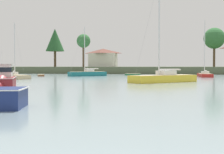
{
  "coord_description": "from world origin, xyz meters",
  "views": [
    {
      "loc": [
        9.2,
        -7.09,
        2.12
      ],
      "look_at": [
        1.16,
        32.84,
        0.72
      ],
      "focal_mm": 51.44,
      "sensor_mm": 36.0,
      "label": 1
    }
  ],
  "objects_px": {
    "sailboat_teal": "(88,75)",
    "mooring_buoy_orange": "(145,78)",
    "dinghy_green": "(133,75)",
    "sailboat_yellow": "(163,80)",
    "cruiser_maroon": "(1,82)",
    "sailboat_red": "(205,76)",
    "sailboat_sand": "(13,77)",
    "dinghy_wood": "(41,76)"
  },
  "relations": [
    {
      "from": "sailboat_red",
      "to": "sailboat_teal",
      "type": "xyz_separation_m",
      "value": [
        -23.69,
        0.41,
        0.03
      ]
    },
    {
      "from": "sailboat_teal",
      "to": "sailboat_sand",
      "type": "height_order",
      "value": "sailboat_teal"
    },
    {
      "from": "dinghy_green",
      "to": "sailboat_red",
      "type": "bearing_deg",
      "value": -30.36
    },
    {
      "from": "dinghy_wood",
      "to": "sailboat_sand",
      "type": "xyz_separation_m",
      "value": [
        0.89,
        -13.24,
        0.07
      ]
    },
    {
      "from": "sailboat_teal",
      "to": "mooring_buoy_orange",
      "type": "height_order",
      "value": "sailboat_teal"
    },
    {
      "from": "sailboat_yellow",
      "to": "sailboat_sand",
      "type": "bearing_deg",
      "value": 164.21
    },
    {
      "from": "cruiser_maroon",
      "to": "sailboat_teal",
      "type": "distance_m",
      "value": 36.44
    },
    {
      "from": "sailboat_red",
      "to": "dinghy_green",
      "type": "bearing_deg",
      "value": 149.64
    },
    {
      "from": "cruiser_maroon",
      "to": "dinghy_wood",
      "type": "height_order",
      "value": "cruiser_maroon"
    },
    {
      "from": "sailboat_teal",
      "to": "mooring_buoy_orange",
      "type": "bearing_deg",
      "value": -36.55
    },
    {
      "from": "sailboat_sand",
      "to": "dinghy_wood",
      "type": "bearing_deg",
      "value": 93.83
    },
    {
      "from": "cruiser_maroon",
      "to": "dinghy_wood",
      "type": "relative_size",
      "value": 2.4
    },
    {
      "from": "sailboat_sand",
      "to": "mooring_buoy_orange",
      "type": "relative_size",
      "value": 18.42
    },
    {
      "from": "dinghy_green",
      "to": "mooring_buoy_orange",
      "type": "height_order",
      "value": "dinghy_green"
    },
    {
      "from": "sailboat_sand",
      "to": "sailboat_red",
      "type": "bearing_deg",
      "value": 25.23
    },
    {
      "from": "dinghy_wood",
      "to": "mooring_buoy_orange",
      "type": "bearing_deg",
      "value": -17.94
    },
    {
      "from": "cruiser_maroon",
      "to": "mooring_buoy_orange",
      "type": "relative_size",
      "value": 14.39
    },
    {
      "from": "dinghy_green",
      "to": "sailboat_yellow",
      "type": "xyz_separation_m",
      "value": [
        8.21,
        -31.24,
        0.14
      ]
    },
    {
      "from": "sailboat_teal",
      "to": "dinghy_green",
      "type": "bearing_deg",
      "value": 45.39
    },
    {
      "from": "sailboat_teal",
      "to": "sailboat_yellow",
      "type": "relative_size",
      "value": 0.77
    },
    {
      "from": "sailboat_red",
      "to": "dinghy_wood",
      "type": "bearing_deg",
      "value": -176.64
    },
    {
      "from": "sailboat_sand",
      "to": "mooring_buoy_orange",
      "type": "xyz_separation_m",
      "value": [
        21.48,
        6.0,
        -0.12
      ]
    },
    {
      "from": "dinghy_green",
      "to": "sailboat_yellow",
      "type": "height_order",
      "value": "sailboat_yellow"
    },
    {
      "from": "sailboat_red",
      "to": "dinghy_green",
      "type": "height_order",
      "value": "sailboat_red"
    },
    {
      "from": "cruiser_maroon",
      "to": "dinghy_wood",
      "type": "bearing_deg",
      "value": 107.86
    },
    {
      "from": "dinghy_wood",
      "to": "mooring_buoy_orange",
      "type": "distance_m",
      "value": 23.51
    },
    {
      "from": "dinghy_green",
      "to": "sailboat_yellow",
      "type": "bearing_deg",
      "value": -75.28
    },
    {
      "from": "sailboat_teal",
      "to": "mooring_buoy_orange",
      "type": "relative_size",
      "value": 20.81
    },
    {
      "from": "mooring_buoy_orange",
      "to": "sailboat_teal",
      "type": "bearing_deg",
      "value": 143.45
    },
    {
      "from": "sailboat_yellow",
      "to": "sailboat_sand",
      "type": "distance_m",
      "value": 26.16
    },
    {
      "from": "sailboat_teal",
      "to": "sailboat_red",
      "type": "bearing_deg",
      "value": -0.98
    },
    {
      "from": "sailboat_teal",
      "to": "mooring_buoy_orange",
      "type": "distance_m",
      "value": 16.11
    },
    {
      "from": "sailboat_red",
      "to": "dinghy_wood",
      "type": "relative_size",
      "value": 3.61
    },
    {
      "from": "dinghy_green",
      "to": "sailboat_sand",
      "type": "bearing_deg",
      "value": -125.11
    },
    {
      "from": "cruiser_maroon",
      "to": "dinghy_green",
      "type": "xyz_separation_m",
      "value": [
        6.87,
        44.94,
        -0.39
      ]
    },
    {
      "from": "sailboat_red",
      "to": "sailboat_sand",
      "type": "bearing_deg",
      "value": -154.77
    },
    {
      "from": "sailboat_yellow",
      "to": "sailboat_teal",
      "type": "bearing_deg",
      "value": 126.22
    },
    {
      "from": "cruiser_maroon",
      "to": "sailboat_teal",
      "type": "bearing_deg",
      "value": 92.44
    },
    {
      "from": "sailboat_sand",
      "to": "mooring_buoy_orange",
      "type": "height_order",
      "value": "sailboat_sand"
    },
    {
      "from": "sailboat_teal",
      "to": "mooring_buoy_orange",
      "type": "xyz_separation_m",
      "value": [
        12.94,
        -9.59,
        -0.17
      ]
    },
    {
      "from": "sailboat_red",
      "to": "sailboat_sand",
      "type": "distance_m",
      "value": 35.62
    },
    {
      "from": "sailboat_red",
      "to": "sailboat_teal",
      "type": "distance_m",
      "value": 23.69
    }
  ]
}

